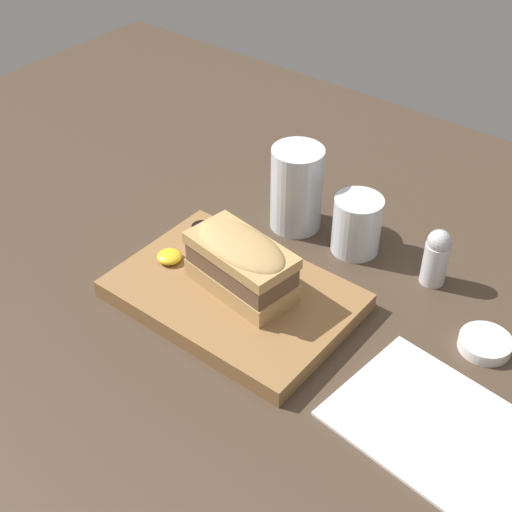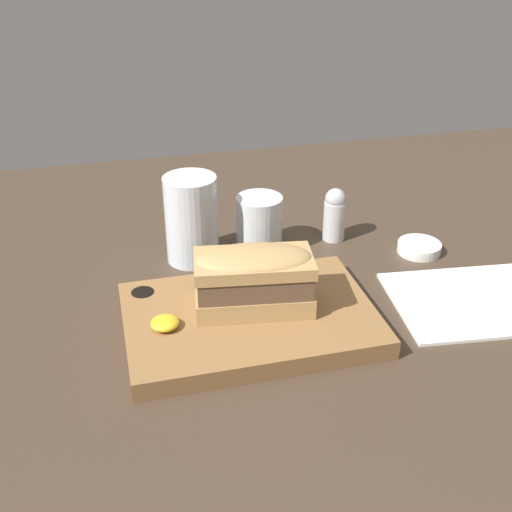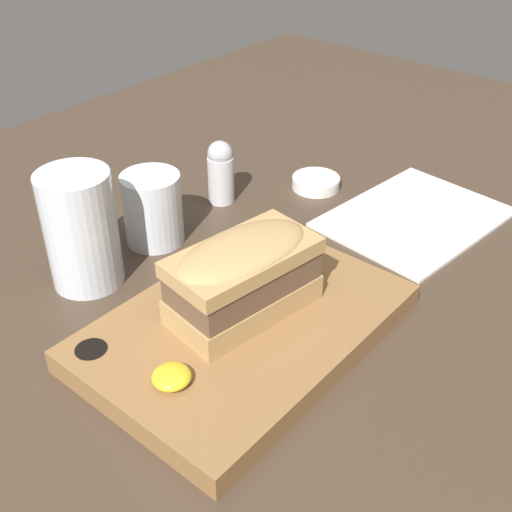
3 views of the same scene
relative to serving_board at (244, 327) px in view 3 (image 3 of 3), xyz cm
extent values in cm
cube|color=#423326|center=(2.53, -0.98, -2.16)|extent=(159.19, 119.75, 2.00)
cube|color=olive|center=(0.08, -0.05, 0.00)|extent=(28.42, 19.50, 2.30)
cylinder|color=black|center=(-11.40, 6.97, 0.63)|extent=(2.73, 2.73, 1.15)
cube|color=tan|center=(0.76, 0.65, 2.36)|extent=(14.12, 8.65, 2.42)
cube|color=brown|center=(0.76, 0.65, 4.88)|extent=(13.55, 8.30, 2.62)
cube|color=tan|center=(0.76, 0.65, 6.91)|extent=(14.12, 8.65, 1.45)
ellipsoid|color=tan|center=(0.76, 0.65, 7.52)|extent=(13.83, 8.48, 2.17)
ellipsoid|color=gold|center=(-9.68, -0.98, 1.78)|extent=(3.15, 3.15, 1.26)
cylinder|color=silver|center=(-3.56, 17.78, 4.86)|extent=(7.11, 7.11, 12.02)
cylinder|color=silver|center=(-3.56, 17.78, 1.75)|extent=(6.26, 6.26, 5.41)
cylinder|color=silver|center=(5.94, 18.24, 2.83)|extent=(6.45, 6.45, 7.97)
cylinder|color=#470A14|center=(5.94, 18.24, 2.09)|extent=(5.80, 5.80, 6.09)
cube|color=white|center=(28.55, -1.73, -0.96)|extent=(22.24, 17.64, 0.40)
cylinder|color=silver|center=(17.24, 18.66, 1.74)|extent=(3.17, 3.17, 5.80)
sphere|color=#B7B7BC|center=(17.24, 18.66, 5.20)|extent=(3.02, 3.02, 3.02)
cylinder|color=white|center=(27.48, 11.77, -0.43)|extent=(6.05, 6.05, 1.45)
camera|label=1|loc=(42.34, -49.07, 58.15)|focal=50.00mm
camera|label=2|loc=(-14.16, -59.33, 42.24)|focal=45.00mm
camera|label=3|loc=(-32.96, -29.22, 37.68)|focal=45.00mm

